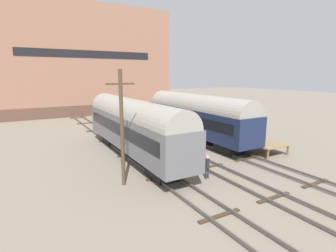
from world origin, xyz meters
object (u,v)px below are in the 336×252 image
object	(u,v)px
train_car_navy	(196,115)
utility_pole	(122,127)
train_car_grey	(133,124)
person_worker	(207,165)
bench	(237,131)

from	to	relation	value
train_car_navy	utility_pole	world-z (taller)	utility_pole
train_car_grey	person_worker	bearing A→B (deg)	-70.47
train_car_navy	person_worker	size ratio (longest dim) A/B	9.81
utility_pole	train_car_navy	bearing A→B (deg)	33.51
person_worker	utility_pole	bearing A→B (deg)	160.70
bench	person_worker	distance (m)	9.87
person_worker	utility_pole	distance (m)	6.41
train_car_grey	bench	bearing A→B (deg)	-8.55
bench	utility_pole	distance (m)	14.23
train_car_grey	train_car_navy	size ratio (longest dim) A/B	1.05
person_worker	train_car_navy	bearing A→B (deg)	58.52
train_car_grey	person_worker	world-z (taller)	train_car_grey
train_car_navy	train_car_grey	bearing A→B (deg)	-166.26
bench	person_worker	size ratio (longest dim) A/B	0.86
train_car_navy	utility_pole	distance (m)	13.25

